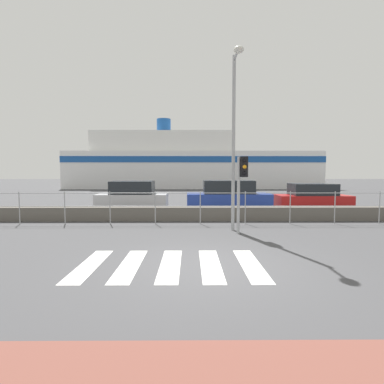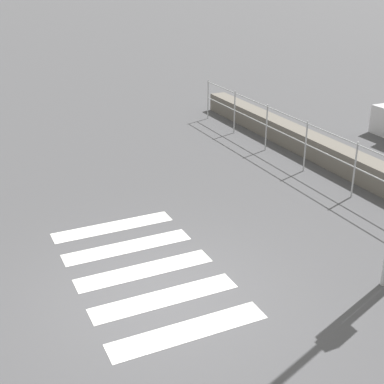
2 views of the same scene
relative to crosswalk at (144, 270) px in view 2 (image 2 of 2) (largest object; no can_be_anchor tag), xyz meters
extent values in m
plane|color=#424244|center=(0.85, 0.00, 0.00)|extent=(160.00, 160.00, 0.00)
cube|color=silver|center=(-1.80, 0.00, 0.00)|extent=(0.45, 2.40, 0.01)
cube|color=silver|center=(-0.90, 0.00, 0.00)|extent=(0.45, 2.40, 0.01)
cube|color=silver|center=(0.00, 0.00, 0.00)|extent=(0.45, 2.40, 0.01)
cube|color=silver|center=(0.90, 0.00, 0.00)|extent=(0.45, 2.40, 0.01)
cube|color=silver|center=(1.80, 0.00, 0.00)|extent=(0.45, 2.40, 0.01)
cylinder|color=#9EA0A3|center=(-8.13, 5.29, 0.65)|extent=(0.04, 0.04, 1.30)
cylinder|color=#9EA0A3|center=(-6.33, 5.29, 0.65)|extent=(0.04, 0.04, 1.30)
cylinder|color=#9EA0A3|center=(-4.54, 5.29, 0.65)|extent=(0.04, 0.04, 1.30)
cylinder|color=#9EA0A3|center=(-2.74, 5.29, 0.65)|extent=(0.04, 0.04, 1.30)
cylinder|color=#9EA0A3|center=(-0.94, 5.29, 0.65)|extent=(0.04, 0.04, 1.30)
camera|label=1|loc=(0.44, -6.55, 2.07)|focal=28.00mm
camera|label=2|loc=(7.47, -2.59, 4.87)|focal=50.00mm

